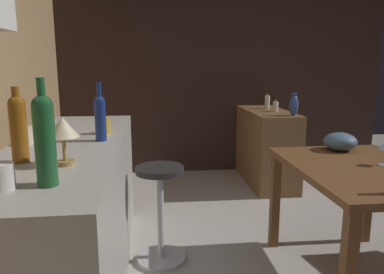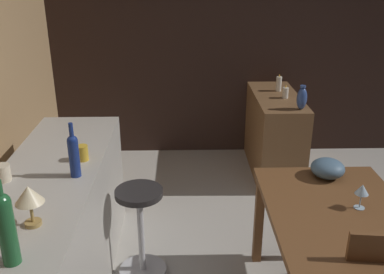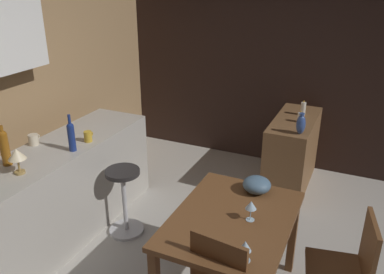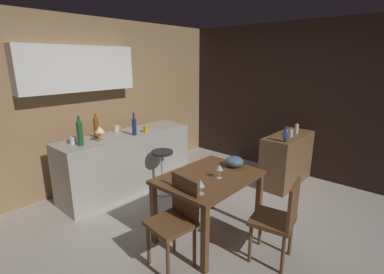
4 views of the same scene
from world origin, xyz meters
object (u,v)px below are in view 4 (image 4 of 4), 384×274
(sideboard_cabinet, at_px, (287,159))
(pillar_candle_short, at_px, (291,133))
(wine_glass_left, at_px, (201,184))
(wine_bottle_amber, at_px, (96,126))
(wine_bottle_cobalt, at_px, (134,126))
(cup_mustard, at_px, (146,129))
(fruit_bowl, at_px, (234,162))
(cup_white, at_px, (73,140))
(chair_by_doorway, at_px, (280,218))
(counter_lamp, at_px, (99,130))
(wine_glass_right, at_px, (219,168))
(pillar_candle_tall, at_px, (297,129))
(wine_bottle_green, at_px, (80,132))
(vase_ceramic_blue, at_px, (286,135))
(cup_cream, at_px, (116,128))
(dining_table, at_px, (209,184))
(bar_stool, at_px, (163,171))
(chair_near_window, at_px, (176,218))

(sideboard_cabinet, height_order, pillar_candle_short, pillar_candle_short)
(wine_glass_left, relative_size, wine_bottle_amber, 0.42)
(sideboard_cabinet, relative_size, pillar_candle_short, 8.44)
(wine_bottle_cobalt, height_order, cup_mustard, wine_bottle_cobalt)
(fruit_bowl, distance_m, pillar_candle_short, 1.50)
(wine_bottle_amber, bearing_deg, cup_white, -171.64)
(cup_white, relative_size, cup_mustard, 1.18)
(chair_by_doorway, bearing_deg, fruit_bowl, 68.02)
(counter_lamp, bearing_deg, wine_glass_right, -78.10)
(cup_white, height_order, pillar_candle_tall, same)
(pillar_candle_short, bearing_deg, wine_bottle_green, 145.78)
(counter_lamp, xyz_separation_m, vase_ceramic_blue, (1.92, -1.79, -0.13))
(cup_mustard, height_order, counter_lamp, counter_lamp)
(wine_glass_right, relative_size, wine_bottle_amber, 0.45)
(sideboard_cabinet, height_order, cup_white, cup_white)
(chair_by_doorway, bearing_deg, wine_glass_left, 131.60)
(cup_cream, height_order, pillar_candle_short, cup_cream)
(fruit_bowl, bearing_deg, pillar_candle_tall, -1.10)
(cup_mustard, bearing_deg, pillar_candle_short, -46.82)
(wine_glass_right, height_order, cup_white, cup_white)
(dining_table, bearing_deg, fruit_bowl, -7.68)
(wine_glass_right, xyz_separation_m, counter_lamp, (-0.37, 1.75, 0.20))
(wine_bottle_cobalt, height_order, wine_bottle_green, wine_bottle_green)
(fruit_bowl, height_order, pillar_candle_tall, pillar_candle_tall)
(chair_by_doorway, relative_size, vase_ceramic_blue, 3.92)
(pillar_candle_short, bearing_deg, bar_stool, 139.60)
(chair_by_doorway, bearing_deg, pillar_candle_tall, 19.04)
(wine_glass_right, bearing_deg, wine_bottle_green, 110.29)
(wine_glass_right, height_order, wine_bottle_amber, wine_bottle_amber)
(dining_table, bearing_deg, cup_mustard, 76.35)
(wine_glass_left, distance_m, cup_mustard, 1.92)
(cup_mustard, xyz_separation_m, pillar_candle_short, (1.54, -1.64, -0.08))
(chair_by_doorway, height_order, pillar_candle_tall, pillar_candle_tall)
(wine_bottle_amber, height_order, counter_lamp, wine_bottle_amber)
(cup_mustard, bearing_deg, sideboard_cabinet, -44.18)
(bar_stool, xyz_separation_m, cup_cream, (-0.27, 0.74, 0.59))
(cup_mustard, bearing_deg, wine_bottle_amber, 155.90)
(cup_white, relative_size, counter_lamp, 0.61)
(cup_white, xyz_separation_m, counter_lamp, (0.31, -0.15, 0.11))
(sideboard_cabinet, distance_m, cup_cream, 2.78)
(sideboard_cabinet, bearing_deg, wine_bottle_cobalt, 139.49)
(chair_by_doorway, height_order, vase_ceramic_blue, vase_ceramic_blue)
(bar_stool, height_order, pillar_candle_short, pillar_candle_short)
(dining_table, bearing_deg, chair_near_window, -174.31)
(cup_mustard, height_order, vase_ceramic_blue, vase_ceramic_blue)
(wine_glass_right, height_order, wine_bottle_green, wine_bottle_green)
(chair_near_window, relative_size, pillar_candle_short, 6.84)
(wine_glass_left, distance_m, wine_glass_right, 0.43)
(wine_bottle_amber, relative_size, wine_bottle_green, 0.87)
(wine_glass_left, relative_size, pillar_candle_short, 1.08)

